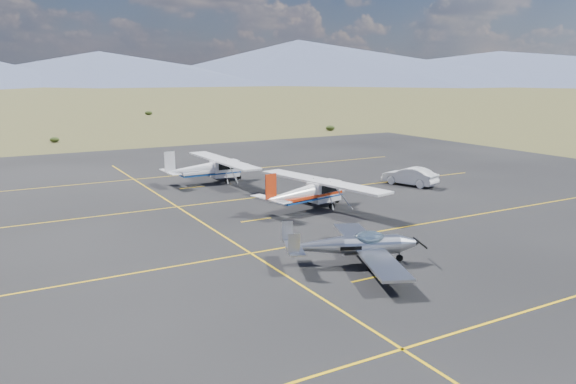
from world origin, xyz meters
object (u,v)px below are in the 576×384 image
object	(u,v)px
aircraft_low_wing	(355,245)
aircraft_cessna	(310,191)
aircraft_plain	(210,168)
sedan	(410,176)

from	to	relation	value
aircraft_low_wing	aircraft_cessna	bearing A→B (deg)	90.79
aircraft_low_wing	aircraft_cessna	size ratio (longest dim) A/B	0.79
aircraft_cessna	aircraft_plain	xyz separation A→B (m)	(-2.23, 11.45, 0.02)
aircraft_cessna	sedan	xyz separation A→B (m)	(10.81, 2.89, -0.47)
aircraft_cessna	aircraft_plain	size ratio (longest dim) A/B	0.99
sedan	aircraft_low_wing	bearing A→B (deg)	22.17
aircraft_plain	aircraft_low_wing	bearing A→B (deg)	-95.55
aircraft_plain	sedan	distance (m)	15.60
aircraft_low_wing	sedan	size ratio (longest dim) A/B	1.95
aircraft_low_wing	aircraft_plain	bearing A→B (deg)	107.31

